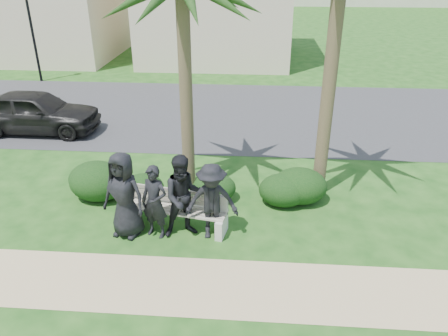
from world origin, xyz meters
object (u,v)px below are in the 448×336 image
at_px(man_a, 124,195).
at_px(car_a, 36,112).
at_px(park_bench, 173,212).
at_px(man_c, 184,197).
at_px(man_b, 155,202).
at_px(street_lamp, 30,17).
at_px(man_d, 212,202).

bearing_deg(man_a, car_a, 144.81).
height_order(park_bench, man_a, man_a).
bearing_deg(man_c, man_b, 169.61).
relative_size(street_lamp, man_d, 2.48).
xyz_separation_m(man_c, car_a, (-5.98, 5.69, -0.21)).
relative_size(street_lamp, park_bench, 1.73).
height_order(street_lamp, car_a, street_lamp).
bearing_deg(street_lamp, man_b, -55.87).
xyz_separation_m(man_b, man_d, (1.21, 0.04, 0.04)).
xyz_separation_m(street_lamp, man_b, (8.29, -12.23, -2.12)).
bearing_deg(park_bench, man_a, -149.55).
bearing_deg(street_lamp, man_c, -53.74).
distance_m(man_c, man_d, 0.60).
bearing_deg(man_d, man_b, 177.17).
height_order(man_a, man_b, man_a).
height_order(park_bench, man_c, man_c).
xyz_separation_m(street_lamp, car_a, (2.92, -6.46, -2.22)).
distance_m(man_a, man_d, 1.86).
bearing_deg(park_bench, street_lamp, 136.47).
distance_m(street_lamp, park_bench, 14.89).
xyz_separation_m(park_bench, man_c, (0.30, -0.26, 0.56)).
bearing_deg(street_lamp, man_a, -57.98).
xyz_separation_m(park_bench, man_a, (-0.96, -0.35, 0.59)).
bearing_deg(street_lamp, car_a, -65.64).
distance_m(street_lamp, man_c, 15.20).
distance_m(street_lamp, car_a, 7.43).
bearing_deg(street_lamp, park_bench, -54.09).
bearing_deg(man_b, man_d, 20.44).
height_order(park_bench, car_a, car_a).
height_order(street_lamp, man_a, street_lamp).
bearing_deg(man_d, man_c, 170.55).
xyz_separation_m(park_bench, man_d, (0.89, -0.31, 0.49)).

